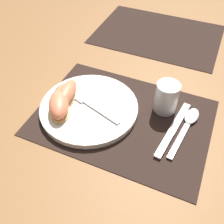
% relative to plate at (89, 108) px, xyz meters
% --- Properties ---
extents(ground_plane, '(3.00, 3.00, 0.00)m').
position_rel_plate_xyz_m(ground_plane, '(0.09, 0.01, -0.01)').
color(ground_plane, olive).
extents(placemat, '(0.46, 0.33, 0.00)m').
position_rel_plate_xyz_m(placemat, '(0.09, 0.01, -0.01)').
color(placemat, black).
rests_on(placemat, ground_plane).
extents(placemat_far, '(0.46, 0.33, 0.00)m').
position_rel_plate_xyz_m(placemat_far, '(0.06, 0.47, -0.01)').
color(placemat_far, black).
rests_on(placemat_far, ground_plane).
extents(plate, '(0.27, 0.27, 0.02)m').
position_rel_plate_xyz_m(plate, '(0.00, 0.00, 0.00)').
color(plate, white).
rests_on(plate, placemat).
extents(juice_glass, '(0.06, 0.06, 0.09)m').
position_rel_plate_xyz_m(juice_glass, '(0.19, 0.09, 0.03)').
color(juice_glass, silver).
rests_on(juice_glass, placemat).
extents(knife, '(0.04, 0.21, 0.01)m').
position_rel_plate_xyz_m(knife, '(0.23, 0.02, -0.01)').
color(knife, silver).
rests_on(knife, placemat).
extents(spoon, '(0.05, 0.19, 0.01)m').
position_rel_plate_xyz_m(spoon, '(0.26, 0.06, -0.00)').
color(spoon, silver).
rests_on(spoon, placemat).
extents(fork, '(0.20, 0.08, 0.00)m').
position_rel_plate_xyz_m(fork, '(-0.01, 0.01, 0.01)').
color(fork, silver).
rests_on(fork, plate).
extents(citrus_wedge_0, '(0.06, 0.13, 0.04)m').
position_rel_plate_xyz_m(citrus_wedge_0, '(-0.07, -0.01, 0.02)').
color(citrus_wedge_0, '#F4DB84').
rests_on(citrus_wedge_0, plate).
extents(citrus_wedge_1, '(0.09, 0.14, 0.04)m').
position_rel_plate_xyz_m(citrus_wedge_1, '(-0.07, -0.03, 0.02)').
color(citrus_wedge_1, '#F4DB84').
rests_on(citrus_wedge_1, plate).
extents(citrus_wedge_2, '(0.10, 0.12, 0.04)m').
position_rel_plate_xyz_m(citrus_wedge_2, '(-0.06, -0.04, 0.03)').
color(citrus_wedge_2, '#F4DB84').
rests_on(citrus_wedge_2, plate).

